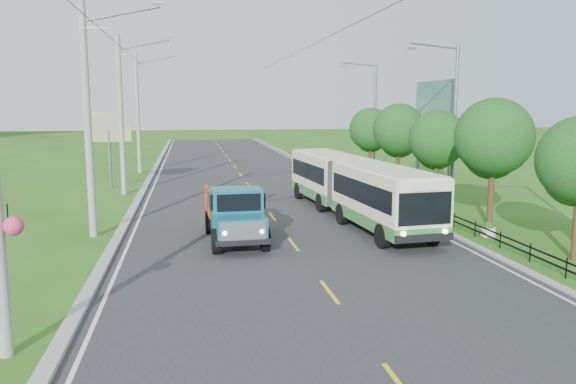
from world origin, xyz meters
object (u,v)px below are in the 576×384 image
object	(u,v)px
pole_near	(88,118)
pole_mid	(121,114)
tree_fifth	(399,132)
billboard_right	(435,110)
planter_mid	(415,200)
billboard_left	(109,132)
planter_near	(488,230)
tree_back	(371,131)
bus	(353,184)
streetlight_far	(373,115)
dump_truck	(235,210)
tree_third	(493,141)
planter_far	(371,182)
pole_far	(138,112)
streetlight_mid	(452,119)
tree_fourth	(437,142)

from	to	relation	value
pole_near	pole_mid	xyz separation A→B (m)	(0.00, 12.00, 0.00)
tree_fifth	billboard_right	distance (m)	2.87
planter_mid	billboard_left	size ratio (longest dim) A/B	0.13
planter_near	billboard_right	xyz separation A→B (m)	(3.70, 14.00, 5.06)
planter_mid	billboard_left	world-z (taller)	billboard_left
tree_back	bus	xyz separation A→B (m)	(-5.87, -15.14, -1.92)
streetlight_far	dump_truck	world-z (taller)	streetlight_far
tree_third	bus	xyz separation A→B (m)	(-5.87, 2.86, -2.25)
pole_near	tree_fifth	world-z (taller)	pole_near
pole_mid	planter_far	xyz separation A→B (m)	(16.86, 1.00, -4.81)
pole_mid	tree_third	world-z (taller)	pole_mid
pole_far	tree_fifth	bearing A→B (deg)	-35.36
tree_third	streetlight_mid	xyz separation A→B (m)	(0.79, 5.86, 0.92)
planter_near	planter_mid	bearing A→B (deg)	90.00
streetlight_far	planter_far	bearing A→B (deg)	-108.80
pole_mid	tree_fourth	xyz separation A→B (m)	(18.12, -6.86, -1.51)
tree_fifth	planter_mid	size ratio (longest dim) A/B	8.66
tree_back	planter_mid	bearing A→B (deg)	-95.91
streetlight_mid	streetlight_far	xyz separation A→B (m)	(0.00, 14.00, 0.00)
tree_fourth	billboard_right	xyz separation A→B (m)	(2.44, 5.86, 1.76)
planter_far	dump_truck	xyz separation A→B (m)	(-10.90, -14.92, 1.04)
tree_fifth	planter_near	bearing A→B (deg)	-95.08
tree_fourth	planter_mid	xyz separation A→B (m)	(-1.26, -0.14, -3.30)
planter_far	planter_mid	bearing A→B (deg)	-90.00
planter_far	dump_truck	distance (m)	18.51
tree_third	dump_truck	size ratio (longest dim) A/B	1.06
planter_near	billboard_right	distance (m)	15.34
planter_mid	bus	bearing A→B (deg)	-146.98
tree_back	billboard_left	xyz separation A→B (m)	(-19.36, -2.14, 0.21)
planter_mid	planter_far	xyz separation A→B (m)	(0.00, 8.00, 0.00)
pole_mid	planter_near	xyz separation A→B (m)	(16.86, -15.00, -4.81)
dump_truck	planter_mid	bearing A→B (deg)	30.29
billboard_right	billboard_left	bearing A→B (deg)	169.60
billboard_right	tree_back	bearing A→B (deg)	111.70
planter_near	planter_far	size ratio (longest dim) A/B	1.00
tree_fourth	bus	world-z (taller)	tree_fourth
planter_near	billboard_right	world-z (taller)	billboard_right
pole_mid	tree_fifth	xyz separation A→B (m)	(18.12, -0.86, -1.24)
tree_third	planter_far	xyz separation A→B (m)	(-1.26, 13.86, -3.70)
planter_near	planter_far	world-z (taller)	same
tree_fifth	planter_mid	xyz separation A→B (m)	(-1.26, -6.14, -3.57)
streetlight_far	planter_far	distance (m)	7.84
pole_near	billboard_right	world-z (taller)	pole_near
pole_far	dump_truck	distance (m)	26.86
tree_fourth	billboard_left	distance (m)	21.72
billboard_right	dump_truck	world-z (taller)	billboard_right
pole_mid	planter_mid	xyz separation A→B (m)	(16.86, -7.00, -4.81)
pole_mid	billboard_left	bearing A→B (deg)	112.42
tree_fourth	bus	size ratio (longest dim) A/B	0.36
pole_far	dump_truck	xyz separation A→B (m)	(5.96, -25.92, -3.77)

